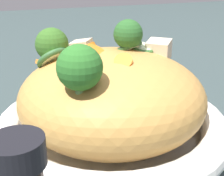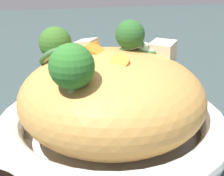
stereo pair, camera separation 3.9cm
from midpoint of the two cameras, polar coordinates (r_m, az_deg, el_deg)
ground_plane at (r=0.43m, az=-2.65°, el=-10.80°), size 3.00×3.00×0.00m
serving_bowl at (r=0.42m, az=-2.71°, el=-7.60°), size 0.30×0.30×0.05m
noodle_heap at (r=0.39m, az=-2.83°, el=-1.60°), size 0.24×0.24×0.12m
broccoli_florets at (r=0.36m, az=-8.76°, el=6.63°), size 0.14×0.17×0.06m
carrot_coins at (r=0.40m, az=-8.14°, el=6.10°), size 0.11×0.13×0.04m
zucchini_slices at (r=0.40m, az=-4.63°, el=6.61°), size 0.17×0.07×0.04m
chicken_chunks at (r=0.43m, az=0.49°, el=7.15°), size 0.13×0.10×0.03m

